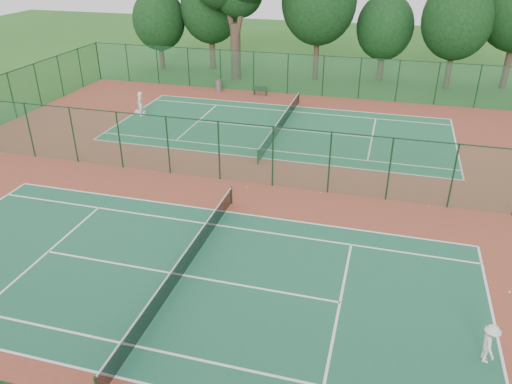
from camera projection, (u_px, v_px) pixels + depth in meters
ground at (246, 182)px, 28.12m from camera, size 120.00×120.00×0.00m
red_pad at (246, 182)px, 28.12m from camera, size 40.00×36.00×0.01m
court_near at (183, 275)px, 20.40m from camera, size 23.77×10.97×0.01m
court_far at (281, 129)px, 35.82m from camera, size 23.77×10.97×0.01m
fence_north at (305, 75)px, 42.73m from camera, size 40.00×0.09×3.50m
fence_divider at (245, 153)px, 27.31m from camera, size 40.00×0.09×3.50m
tennis_net_near at (182, 265)px, 20.16m from camera, size 0.10×12.90×0.97m
tennis_net_far at (282, 122)px, 35.58m from camera, size 0.10×12.90×0.97m
player_near at (489, 344)px, 15.99m from camera, size 0.63×0.98×1.45m
player_far at (140, 104)px, 38.09m from camera, size 0.67×0.79×1.83m
trash_bin at (219, 85)px, 44.34m from camera, size 0.71×0.71×1.03m
bench at (260, 90)px, 43.28m from camera, size 1.31×0.41×0.80m
kit_bag at (141, 113)px, 38.64m from camera, size 0.88×0.43×0.32m
stray_ball_a at (321, 193)px, 26.86m from camera, size 0.07×0.07×0.07m
stray_ball_b at (428, 206)px, 25.57m from camera, size 0.07×0.07×0.07m
stray_ball_c at (247, 187)px, 27.47m from camera, size 0.07×0.07×0.07m
evergreen_row at (321, 78)px, 48.77m from camera, size 39.00×5.00×12.00m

